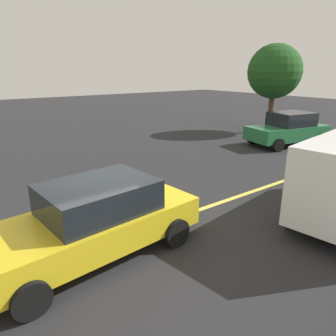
{
  "coord_description": "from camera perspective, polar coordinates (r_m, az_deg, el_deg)",
  "views": [
    {
      "loc": [
        -2.88,
        -5.83,
        3.74
      ],
      "look_at": [
        1.22,
        -0.28,
        1.55
      ],
      "focal_mm": 33.18,
      "sensor_mm": 36.0,
      "label": 1
    }
  ],
  "objects": [
    {
      "name": "car_yellow_approaching",
      "position": [
        6.64,
        -13.62,
        -9.23
      ],
      "size": [
        4.73,
        2.38,
        1.57
      ],
      "color": "gold",
      "rests_on": "ground_plane"
    },
    {
      "name": "lane_marking_centre",
      "position": [
        9.08,
        8.07,
        -6.83
      ],
      "size": [
        28.0,
        0.16,
        0.01
      ],
      "primitive_type": "cube",
      "color": "#E0D14C"
    },
    {
      "name": "ground_plane",
      "position": [
        7.5,
        -9.02,
        -12.52
      ],
      "size": [
        80.0,
        80.0,
        0.0
      ],
      "primitive_type": "plane",
      "color": "#262628"
    },
    {
      "name": "tree_left_verge",
      "position": [
        20.25,
        18.98,
        16.38
      ],
      "size": [
        3.16,
        3.16,
        5.22
      ],
      "color": "#513823",
      "rests_on": "ground_plane"
    },
    {
      "name": "car_green_crossing",
      "position": [
        17.22,
        21.21,
        6.73
      ],
      "size": [
        4.46,
        2.69,
        1.67
      ],
      "color": "#236B3D",
      "rests_on": "ground_plane"
    }
  ]
}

